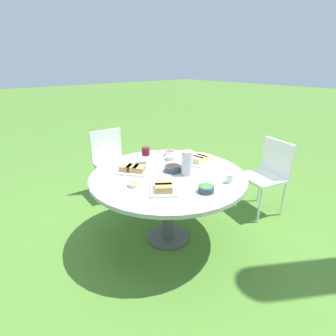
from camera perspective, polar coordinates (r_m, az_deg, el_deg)
The scene contains 16 objects.
ground_plane at distance 2.89m, azimuth 0.00°, elevation -14.77°, with size 40.00×40.00×0.00m, color #4C7A2D.
dining_table at distance 2.55m, azimuth 0.00°, elevation -2.89°, with size 1.49×1.49×0.73m.
chair_near_left at distance 3.35m, azimuth 20.95°, elevation -0.60°, with size 0.52×0.54×0.89m.
chair_near_right at distance 3.65m, azimuth -12.35°, elevation 2.18°, with size 0.47×0.45×0.89m.
water_pitcher at distance 2.47m, azimuth 4.19°, elevation 1.12°, with size 0.11×0.11×0.23m.
wine_glass at distance 2.75m, azimuth -4.87°, elevation 3.53°, with size 0.08×0.08×0.18m.
platter_bread_main at distance 2.56m, azimuth -7.70°, elevation -0.31°, with size 0.33×0.35×0.07m.
platter_charcuterie at distance 2.18m, azimuth -1.01°, elevation -4.30°, with size 0.35×0.36×0.07m.
platter_sandwich_side at distance 2.81m, azimuth 7.03°, elevation 1.85°, with size 0.30×0.24×0.08m.
bowl_fries at distance 2.28m, azimuth -7.28°, elevation -3.45°, with size 0.11×0.11×0.04m.
bowl_salad at distance 2.18m, azimuth 8.32°, elevation -4.49°, with size 0.13×0.13×0.05m.
bowl_olives at distance 2.57m, azimuth 1.10°, elevation -0.04°, with size 0.17×0.17×0.06m.
bowl_dip_red at distance 3.01m, azimuth 0.44°, elevation 3.33°, with size 0.12×0.12×0.06m.
bowl_dip_cream at distance 2.88m, azimuth 0.64°, elevation 2.36°, with size 0.12×0.12×0.05m.
cup_water_near at distance 2.38m, azimuth 13.25°, elevation -2.23°, with size 0.06×0.06×0.08m.
handbag at distance 3.85m, azimuth 11.00°, elevation -3.01°, with size 0.30×0.14×0.37m.
Camera 1 is at (1.52, 1.74, 1.73)m, focal length 28.00 mm.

